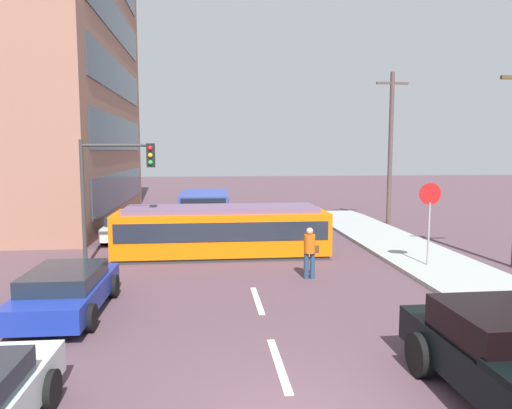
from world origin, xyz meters
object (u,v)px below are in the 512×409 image
Objects in this scene: parked_sedan_far at (129,226)px; traffic_light_mast at (113,178)px; pedestrian_crossing at (310,250)px; utility_pole_mid at (390,146)px; city_bus at (205,207)px; stop_sign at (430,207)px; streetcar_tram at (222,230)px; parked_sedan_mid at (66,290)px.

traffic_light_mast is (0.39, -5.34, 2.55)m from parked_sedan_far.
utility_pole_mid is (6.86, 10.85, 3.43)m from pedestrian_crossing.
traffic_light_mast is at bearing 160.33° from pedestrian_crossing.
parked_sedan_far is (-3.54, -3.71, -0.43)m from city_bus.
traffic_light_mast is 15.92m from utility_pole_mid.
pedestrian_crossing is 13.29m from utility_pole_mid.
city_bus is 1.14× the size of traffic_light_mast.
stop_sign is (11.33, -6.81, 1.57)m from parked_sedan_far.
city_bus is 0.61× the size of utility_pole_mid.
stop_sign reaches higher than city_bus.
pedestrian_crossing is at bearing -122.32° from utility_pole_mid.
streetcar_tram is 4.61m from traffic_light_mast.
streetcar_tram is at bearing -84.90° from city_bus.
traffic_light_mast is (-3.15, -9.04, 2.12)m from city_bus.
utility_pole_mid is (9.57, 7.14, 3.36)m from streetcar_tram.
parked_sedan_mid is (-4.12, -6.38, -0.39)m from streetcar_tram.
streetcar_tram is 1.83× the size of traffic_light_mast.
city_bus is 10.79m from utility_pole_mid.
stop_sign is 0.34× the size of utility_pole_mid.
streetcar_tram is at bearing -43.14° from parked_sedan_far.
parked_sedan_mid is at bearing -162.50° from stop_sign.
parked_sedan_mid is 19.60m from utility_pole_mid.
utility_pole_mid is (13.80, 3.17, 3.75)m from parked_sedan_far.
traffic_light_mast reaches higher than stop_sign.
utility_pole_mid is (13.69, 13.52, 3.75)m from parked_sedan_mid.
streetcar_tram is 7.61m from parked_sedan_mid.
parked_sedan_far is at bearing 90.61° from parked_sedan_mid.
traffic_light_mast is (-3.83, -1.37, 2.16)m from streetcar_tram.
utility_pole_mid reaches higher than city_bus.
parked_sedan_mid is at bearing -122.82° from streetcar_tram.
stop_sign is (11.22, 3.54, 1.57)m from parked_sedan_mid.
streetcar_tram is 1.60× the size of city_bus.
pedestrian_crossing is at bearing -19.67° from traffic_light_mast.
utility_pole_mid reaches higher than stop_sign.
streetcar_tram is 0.98× the size of utility_pole_mid.
stop_sign is at bearing -7.67° from traffic_light_mast.
pedestrian_crossing reaches higher than parked_sedan_far.
parked_sedan_far is 5.92m from traffic_light_mast.
stop_sign is at bearing -21.83° from streetcar_tram.
parked_sedan_mid and parked_sedan_far have the same top height.
parked_sedan_far is 13.31m from stop_sign.
pedestrian_crossing is 4.65m from stop_sign.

